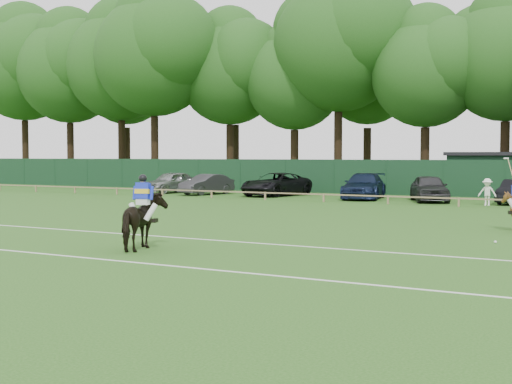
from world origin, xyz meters
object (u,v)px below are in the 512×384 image
Objects in this scene: sedan_grey at (206,184)px; sedan_navy at (364,186)px; utility_shed at (511,174)px; polo_ball at (495,242)px; hatch_grey at (429,188)px; spectator_left at (487,192)px; sedan_silver at (171,182)px; suv_black at (276,184)px; horse_dark at (143,222)px.

sedan_grey is 11.59m from sedan_navy.
utility_shed reaches higher than sedan_grey.
sedan_navy is 63.22× the size of polo_ball.
hatch_grey reaches higher than spectator_left.
polo_ball is (26.35, -19.07, -0.76)m from sedan_silver.
sedan_navy is at bearing 120.30° from polo_ball.
utility_shed is at bearing 37.85° from suv_black.
utility_shed is (3.48, 8.68, 0.72)m from hatch_grey.
horse_dark is at bearing -117.54° from hatch_grey.
utility_shed reaches higher than sedan_navy.
sedan_navy reaches higher than suv_black.
hatch_grey is (2.04, 25.29, -0.03)m from horse_dark.
polo_ball is at bearing -92.64° from hatch_grey.
suv_black is at bearing 14.21° from sedan_silver.
sedan_navy reaches higher than sedan_silver.
sedan_silver reaches higher than polo_ball.
sedan_navy is 0.68× the size of utility_shed.
utility_shed reaches higher than sedan_silver.
hatch_grey is at bearing 10.04° from sedan_silver.
hatch_grey reaches higher than suv_black.
utility_shed is (7.86, 8.06, 0.71)m from sedan_navy.
hatch_grey is at bearing -111.62° from horse_dark.
horse_dark is at bearing -62.14° from suv_black.
horse_dark is at bearing -106.31° from spectator_left.
utility_shed is (14.35, 7.83, 0.74)m from suv_black.
suv_black is at bearing -88.36° from horse_dark.
polo_ball is at bearing -160.53° from horse_dark.
spectator_left reaches higher than polo_ball.
spectator_left is at bearing -120.68° from horse_dark.
horse_dark is 0.43× the size of sedan_silver.
horse_dark is 0.35× the size of sedan_navy.
sedan_silver is at bearing 170.16° from sedan_navy.
hatch_grey reaches higher than sedan_silver.
suv_black reaches higher than sedan_grey.
polo_ball is (6.91, -18.68, -0.78)m from hatch_grey.
suv_black is (8.58, 0.45, -0.01)m from sedan_silver.
hatch_grey is (10.86, -0.84, 0.02)m from suv_black.
spectator_left is at bearing 6.46° from sedan_grey.
sedan_silver is 3.55m from sedan_grey.
sedan_grey is 0.92× the size of hatch_grey.
sedan_navy is 3.75× the size of spectator_left.
spectator_left is at bearing -0.78° from suv_black.
suv_black is at bearing 132.31° from polo_ball.
sedan_silver is 19.45m from hatch_grey.
suv_black is at bearing 152.64° from hatch_grey.
horse_dark is at bearing -99.24° from utility_shed.
sedan_navy is 11.28m from utility_shed.
sedan_silver is 32.53m from polo_ball.
hatch_grey is at bearing -111.88° from utility_shed.
sedan_grey is at bearing -159.47° from suv_black.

